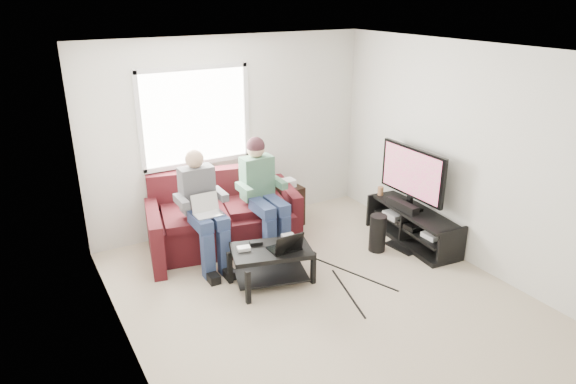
{
  "coord_description": "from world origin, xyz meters",
  "views": [
    {
      "loc": [
        -2.69,
        -3.99,
        3.1
      ],
      "look_at": [
        -0.06,
        0.6,
        1.03
      ],
      "focal_mm": 32.0,
      "sensor_mm": 36.0,
      "label": 1
    }
  ],
  "objects": [
    {
      "name": "wall_front",
      "position": [
        0.0,
        -2.25,
        1.3
      ],
      "size": [
        4.5,
        0.0,
        4.5
      ],
      "primitive_type": "plane",
      "rotation": [
        -1.57,
        0.0,
        0.0
      ],
      "color": "silver",
      "rests_on": "floor"
    },
    {
      "name": "tv",
      "position": [
        1.77,
        0.59,
        0.92
      ],
      "size": [
        0.12,
        1.1,
        0.81
      ],
      "color": "black",
      "rests_on": "tv_stand"
    },
    {
      "name": "window",
      "position": [
        -0.5,
        2.23,
        1.6
      ],
      "size": [
        1.48,
        0.04,
        1.28
      ],
      "color": "white",
      "rests_on": "wall_back"
    },
    {
      "name": "laptop_black",
      "position": [
        -0.21,
        0.43,
        0.56
      ],
      "size": [
        0.39,
        0.32,
        0.24
      ],
      "primitive_type": null,
      "rotation": [
        0.0,
        0.0,
        -0.25
      ],
      "color": "black",
      "rests_on": "coffee_table"
    },
    {
      "name": "person_left",
      "position": [
        -0.8,
        1.33,
        0.77
      ],
      "size": [
        0.4,
        0.71,
        1.39
      ],
      "color": "navy",
      "rests_on": "sofa"
    },
    {
      "name": "end_table",
      "position": [
        0.62,
        1.82,
        0.3
      ],
      "size": [
        0.38,
        0.38,
        0.67
      ],
      "color": "black",
      "rests_on": "floor"
    },
    {
      "name": "tv_stand",
      "position": [
        1.77,
        0.49,
        0.21
      ],
      "size": [
        0.56,
        1.43,
        0.46
      ],
      "color": "black",
      "rests_on": "floor"
    },
    {
      "name": "laptop_silver",
      "position": [
        -0.8,
        1.17,
        0.76
      ],
      "size": [
        0.35,
        0.26,
        0.24
      ],
      "primitive_type": null,
      "rotation": [
        0.0,
        0.0,
        -0.14
      ],
      "color": "silver",
      "rests_on": "person_left"
    },
    {
      "name": "wall_back",
      "position": [
        0.0,
        2.25,
        1.3
      ],
      "size": [
        4.5,
        0.0,
        4.5
      ],
      "primitive_type": "plane",
      "rotation": [
        1.57,
        0.0,
        0.0
      ],
      "color": "silver",
      "rests_on": "floor"
    },
    {
      "name": "person_right",
      "position": [
        -0.0,
        1.35,
        0.83
      ],
      "size": [
        0.4,
        0.71,
        1.44
      ],
      "color": "navy",
      "rests_on": "sofa"
    },
    {
      "name": "controller_a",
      "position": [
        -0.61,
        0.63,
        0.46
      ],
      "size": [
        0.16,
        0.12,
        0.04
      ],
      "primitive_type": "cube",
      "rotation": [
        0.0,
        0.0,
        -0.22
      ],
      "color": "silver",
      "rests_on": "coffee_table"
    },
    {
      "name": "soundbar",
      "position": [
        1.65,
        0.59,
        0.51
      ],
      "size": [
        0.12,
        0.5,
        0.1
      ],
      "primitive_type": "cube",
      "color": "black",
      "rests_on": "tv_stand"
    },
    {
      "name": "wall_right",
      "position": [
        2.0,
        0.0,
        1.3
      ],
      "size": [
        0.0,
        4.5,
        4.5
      ],
      "primitive_type": "plane",
      "rotation": [
        1.57,
        0.0,
        -1.57
      ],
      "color": "silver",
      "rests_on": "floor"
    },
    {
      "name": "keyboard_floor",
      "position": [
        1.5,
        0.41,
        0.01
      ],
      "size": [
        0.19,
        0.44,
        0.02
      ],
      "primitive_type": "cube",
      "rotation": [
        0.0,
        0.0,
        0.11
      ],
      "color": "black",
      "rests_on": "floor"
    },
    {
      "name": "ceiling",
      "position": [
        0.0,
        0.0,
        2.6
      ],
      "size": [
        4.5,
        4.5,
        0.0
      ],
      "primitive_type": "plane",
      "rotation": [
        3.14,
        0.0,
        0.0
      ],
      "color": "white",
      "rests_on": "wall_back"
    },
    {
      "name": "console_white",
      "position": [
        1.77,
        0.09,
        0.28
      ],
      "size": [
        0.3,
        0.22,
        0.06
      ],
      "primitive_type": "cube",
      "color": "silver",
      "rests_on": "tv_stand"
    },
    {
      "name": "subwoofer",
      "position": [
        1.22,
        0.54,
        0.24
      ],
      "size": [
        0.21,
        0.21,
        0.48
      ],
      "primitive_type": "cylinder",
      "color": "black",
      "rests_on": "floor"
    },
    {
      "name": "drink_cup",
      "position": [
        1.72,
        1.12,
        0.52
      ],
      "size": [
        0.08,
        0.08,
        0.12
      ],
      "primitive_type": "cylinder",
      "color": "#9B6842",
      "rests_on": "tv_stand"
    },
    {
      "name": "coffee_table",
      "position": [
        -0.33,
        0.51,
        0.32
      ],
      "size": [
        0.99,
        0.75,
        0.44
      ],
      "color": "black",
      "rests_on": "floor"
    },
    {
      "name": "sofa",
      "position": [
        -0.4,
        1.7,
        0.34
      ],
      "size": [
        2.18,
        1.28,
        0.93
      ],
      "color": "#441211",
      "rests_on": "floor"
    },
    {
      "name": "controller_b",
      "position": [
        -0.43,
        0.69,
        0.46
      ],
      "size": [
        0.16,
        0.12,
        0.04
      ],
      "primitive_type": "cube",
      "rotation": [
        0.0,
        0.0,
        -0.23
      ],
      "color": "black",
      "rests_on": "coffee_table"
    },
    {
      "name": "console_black",
      "position": [
        1.77,
        0.44,
        0.28
      ],
      "size": [
        0.38,
        0.3,
        0.07
      ],
      "primitive_type": "cube",
      "color": "black",
      "rests_on": "tv_stand"
    },
    {
      "name": "floor",
      "position": [
        0.0,
        0.0,
        0.0
      ],
      "size": [
        4.5,
        4.5,
        0.0
      ],
      "primitive_type": "plane",
      "color": "beige",
      "rests_on": "ground"
    },
    {
      "name": "controller_c",
      "position": [
        -0.03,
        0.66,
        0.46
      ],
      "size": [
        0.15,
        0.11,
        0.04
      ],
      "primitive_type": "cube",
      "rotation": [
        0.0,
        0.0,
        -0.15
      ],
      "color": "gray",
      "rests_on": "coffee_table"
    },
    {
      "name": "wall_left",
      "position": [
        -2.0,
        0.0,
        1.3
      ],
      "size": [
        0.0,
        4.5,
        4.5
      ],
      "primitive_type": "plane",
      "rotation": [
        1.57,
        0.0,
        1.57
      ],
      "color": "silver",
      "rests_on": "floor"
    },
    {
      "name": "console_grey",
      "position": [
        1.77,
        0.79,
        0.29
      ],
      "size": [
        0.34,
        0.26,
        0.08
      ],
      "primitive_type": "cube",
      "color": "gray",
      "rests_on": "tv_stand"
    }
  ]
}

